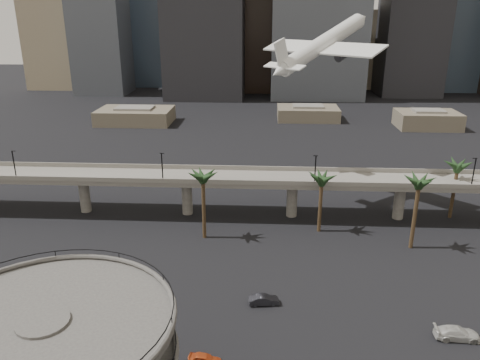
# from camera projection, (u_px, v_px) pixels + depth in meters

# --- Properties ---
(overpass) EXTENTS (130.00, 9.30, 14.70)m
(overpass) POSITION_uv_depth(u_px,v_px,m) (239.00, 182.00, 96.52)
(overpass) COLOR #67645C
(overpass) RESTS_ON ground
(palm_trees) EXTENTS (54.40, 18.40, 14.00)m
(palm_trees) POSITION_uv_depth(u_px,v_px,m) (352.00, 178.00, 87.00)
(palm_trees) COLOR #49351F
(palm_trees) RESTS_ON ground
(low_buildings) EXTENTS (135.00, 27.50, 6.80)m
(low_buildings) POSITION_uv_depth(u_px,v_px,m) (270.00, 116.00, 179.73)
(low_buildings) COLOR #6A604E
(low_buildings) RESTS_ON ground
(skyline) EXTENTS (269.00, 86.00, 122.26)m
(skyline) POSITION_uv_depth(u_px,v_px,m) (287.00, 3.00, 235.47)
(skyline) COLOR gray
(skyline) RESTS_ON ground
(airborne_jet) EXTENTS (25.26, 25.85, 13.90)m
(airborne_jet) POSITION_uv_depth(u_px,v_px,m) (323.00, 44.00, 99.94)
(airborne_jet) COLOR silver
(airborne_jet) RESTS_ON ground
(car_a) EXTENTS (4.31, 2.33, 1.39)m
(car_a) POSITION_uv_depth(u_px,v_px,m) (205.00, 359.00, 56.65)
(car_a) COLOR #C84B1C
(car_a) RESTS_ON ground
(car_b) EXTENTS (4.66, 2.19, 1.48)m
(car_b) POSITION_uv_depth(u_px,v_px,m) (264.00, 300.00, 68.30)
(car_b) COLOR black
(car_b) RESTS_ON ground
(car_c) EXTENTS (5.86, 2.54, 1.68)m
(car_c) POSITION_uv_depth(u_px,v_px,m) (457.00, 333.00, 61.04)
(car_c) COLOR beige
(car_c) RESTS_ON ground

